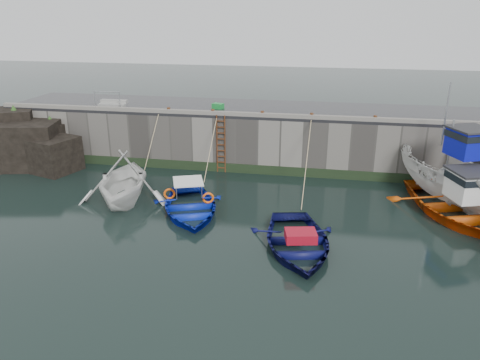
% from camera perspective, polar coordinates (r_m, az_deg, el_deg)
% --- Properties ---
extents(ground, '(120.00, 120.00, 0.00)m').
position_cam_1_polar(ground, '(16.83, -3.11, -10.44)').
color(ground, black).
rests_on(ground, ground).
extents(quay_back, '(30.00, 5.00, 3.00)m').
position_cam_1_polar(quay_back, '(27.69, 2.92, 5.41)').
color(quay_back, slate).
rests_on(quay_back, ground).
extents(road_back, '(30.00, 5.00, 0.16)m').
position_cam_1_polar(road_back, '(27.33, 2.97, 8.62)').
color(road_back, black).
rests_on(road_back, quay_back).
extents(kerb_back, '(30.00, 0.30, 0.20)m').
position_cam_1_polar(kerb_back, '(25.01, 2.24, 7.96)').
color(kerb_back, slate).
rests_on(kerb_back, road_back).
extents(algae_back, '(30.00, 0.08, 0.50)m').
position_cam_1_polar(algae_back, '(25.64, 2.09, 1.29)').
color(algae_back, black).
rests_on(algae_back, ground).
extents(rock_outcrop, '(5.85, 4.24, 3.41)m').
position_cam_1_polar(rock_outcrop, '(29.33, -24.03, 4.03)').
color(rock_outcrop, black).
rests_on(rock_outcrop, ground).
extents(ladder, '(0.51, 0.08, 3.20)m').
position_cam_1_polar(ladder, '(25.55, -2.34, 4.37)').
color(ladder, '#3F1E0F').
rests_on(ladder, ground).
extents(boat_near_white, '(5.34, 5.88, 2.68)m').
position_cam_1_polar(boat_near_white, '(22.91, -13.86, -2.37)').
color(boat_near_white, silver).
rests_on(boat_near_white, ground).
extents(boat_near_white_rope, '(0.04, 3.52, 3.10)m').
position_cam_1_polar(boat_near_white_rope, '(26.07, -10.62, 0.68)').
color(boat_near_white_rope, tan).
rests_on(boat_near_white_rope, ground).
extents(boat_near_blue, '(4.98, 5.80, 1.01)m').
position_cam_1_polar(boat_near_blue, '(21.05, -6.12, -3.93)').
color(boat_near_blue, '#0B22AC').
rests_on(boat_near_blue, ground).
extents(boat_near_blue_rope, '(0.04, 4.11, 3.10)m').
position_cam_1_polar(boat_near_blue_rope, '(24.70, -3.45, -0.11)').
color(boat_near_blue_rope, tan).
rests_on(boat_near_blue_rope, ground).
extents(boat_near_navy, '(4.57, 5.68, 1.04)m').
position_cam_1_polar(boat_near_navy, '(18.10, 6.91, -8.21)').
color(boat_near_navy, '#0B0D44').
rests_on(boat_near_navy, ground).
extents(boat_near_navy_rope, '(0.04, 6.19, 3.10)m').
position_cam_1_polar(boat_near_navy_rope, '(22.91, 7.86, -1.94)').
color(boat_near_navy_rope, tan).
rests_on(boat_near_navy_rope, ground).
extents(boat_far_white, '(5.37, 7.69, 5.78)m').
position_cam_1_polar(boat_far_white, '(23.72, 24.58, 0.14)').
color(boat_far_white, silver).
rests_on(boat_far_white, ground).
extents(boat_far_orange, '(6.46, 7.63, 4.35)m').
position_cam_1_polar(boat_far_orange, '(22.59, 24.95, -2.89)').
color(boat_far_orange, '#D84F0B').
rests_on(boat_far_orange, ground).
extents(fish_crate, '(0.70, 0.57, 0.30)m').
position_cam_1_polar(fish_crate, '(27.07, -2.70, 9.00)').
color(fish_crate, '#178231').
rests_on(fish_crate, road_back).
extents(railing, '(1.60, 1.05, 1.00)m').
position_cam_1_polar(railing, '(28.59, -15.25, 9.04)').
color(railing, '#A5A8AD').
rests_on(railing, road_back).
extents(bollard_a, '(0.18, 0.18, 0.28)m').
position_cam_1_polar(bollard_a, '(26.28, -8.69, 8.43)').
color(bollard_a, '#3F1E0F').
rests_on(bollard_a, road_back).
extents(bollard_b, '(0.18, 0.18, 0.28)m').
position_cam_1_polar(bollard_b, '(25.57, -3.33, 8.31)').
color(bollard_b, '#3F1E0F').
rests_on(bollard_b, road_back).
extents(bollard_c, '(0.18, 0.18, 0.28)m').
position_cam_1_polar(bollard_c, '(25.07, 2.73, 8.08)').
color(bollard_c, '#3F1E0F').
rests_on(bollard_c, road_back).
extents(bollard_d, '(0.18, 0.18, 0.28)m').
position_cam_1_polar(bollard_d, '(24.86, 8.73, 7.76)').
color(bollard_d, '#3F1E0F').
rests_on(bollard_d, road_back).
extents(bollard_e, '(0.18, 0.18, 0.28)m').
position_cam_1_polar(bollard_e, '(24.97, 16.14, 7.25)').
color(bollard_e, '#3F1E0F').
rests_on(bollard_e, road_back).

